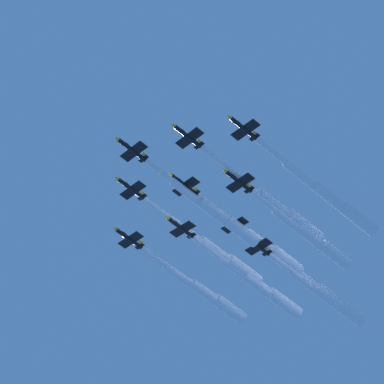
# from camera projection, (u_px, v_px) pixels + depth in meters

# --- Properties ---
(jet_lead) EXTENTS (43.67, 27.41, 4.34)m
(jet_lead) POSITION_uv_depth(u_px,v_px,m) (214.00, 211.00, 226.82)
(jet_lead) COLOR black
(jet_port_inner) EXTENTS (47.68, 29.62, 4.29)m
(jet_port_inner) POSITION_uv_depth(u_px,v_px,m) (275.00, 204.00, 229.12)
(jet_port_inner) COLOR black
(jet_starboard_inner) EXTENTS (46.81, 29.39, 4.30)m
(jet_starboard_inner) POSITION_uv_depth(u_px,v_px,m) (216.00, 251.00, 238.65)
(jet_starboard_inner) COLOR black
(jet_port_mid) EXTENTS (43.37, 27.14, 4.29)m
(jet_port_mid) POSITION_uv_depth(u_px,v_px,m) (261.00, 242.00, 235.18)
(jet_port_mid) COLOR black
(jet_starboard_mid) EXTENTS (48.43, 29.69, 4.35)m
(jet_starboard_mid) POSITION_uv_depth(u_px,v_px,m) (330.00, 197.00, 228.30)
(jet_starboard_mid) COLOR black
(jet_port_outer) EXTENTS (43.09, 27.31, 4.34)m
(jet_port_outer) POSITION_uv_depth(u_px,v_px,m) (204.00, 292.00, 243.08)
(jet_port_outer) COLOR black
(jet_starboard_outer) EXTENTS (42.09, 26.24, 4.29)m
(jet_starboard_outer) POSITION_uv_depth(u_px,v_px,m) (311.00, 237.00, 232.24)
(jet_starboard_outer) COLOR black
(jet_trail_port) EXTENTS (45.59, 28.74, 4.40)m
(jet_trail_port) POSITION_uv_depth(u_px,v_px,m) (259.00, 285.00, 244.19)
(jet_trail_port) COLOR black
(jet_trail_starboard) EXTENTS (44.88, 28.68, 4.41)m
(jet_trail_starboard) POSITION_uv_depth(u_px,v_px,m) (308.00, 281.00, 241.97)
(jet_trail_starboard) COLOR black
(jet_tail_end) EXTENTS (42.31, 26.25, 4.31)m
(jet_tail_end) POSITION_uv_depth(u_px,v_px,m) (326.00, 296.00, 242.90)
(jet_tail_end) COLOR black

